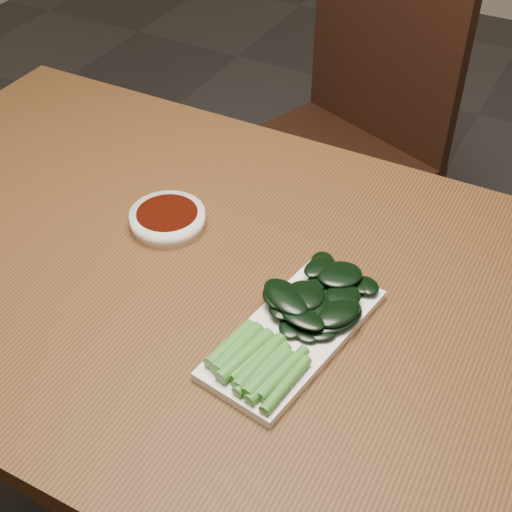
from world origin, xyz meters
name	(u,v)px	position (x,y,z in m)	size (l,w,h in m)	color
table	(229,311)	(0.00, 0.00, 0.68)	(1.40, 0.80, 0.75)	#4E2F16
chair_far	(341,137)	(-0.15, 0.83, 0.49)	(0.60, 0.60, 0.89)	black
sauce_bowl	(168,219)	(-0.14, 0.06, 0.76)	(0.12, 0.12, 0.03)	white
serving_plate	(294,334)	(0.14, -0.06, 0.76)	(0.17, 0.30, 0.01)	white
gai_lan	(295,319)	(0.13, -0.05, 0.78)	(0.16, 0.30, 0.03)	#3C842D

